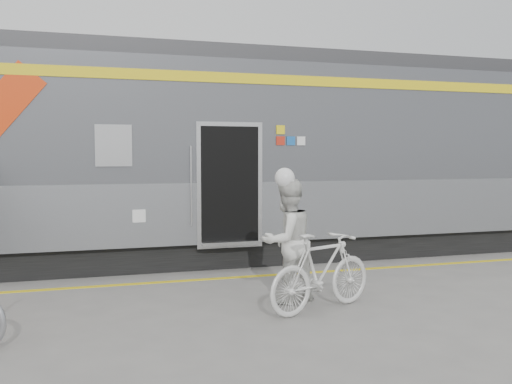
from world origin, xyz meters
name	(u,v)px	position (x,y,z in m)	size (l,w,h in m)	color
ground	(237,316)	(0.00, 0.00, 0.00)	(90.00, 90.00, 0.00)	slate
train	(102,157)	(-1.65, 4.19, 2.05)	(24.00, 3.17, 4.10)	black
safety_strip	(206,279)	(0.00, 2.15, 0.00)	(24.00, 0.12, 0.01)	yellow
woman	(287,241)	(0.85, 0.48, 0.88)	(0.85, 0.66, 1.75)	silver
bicycle_right	(322,272)	(1.15, -0.07, 0.53)	(0.50, 1.77, 1.06)	silver
helmet_woman	(287,169)	(0.85, 0.48, 1.90)	(0.28, 0.28, 0.28)	white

